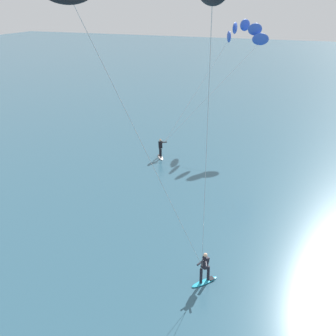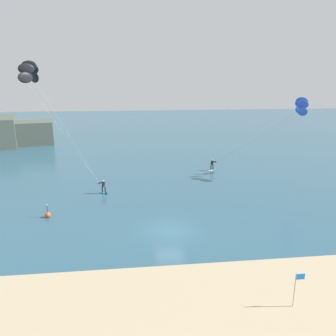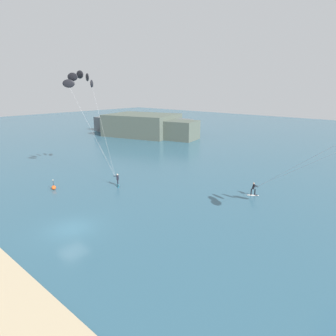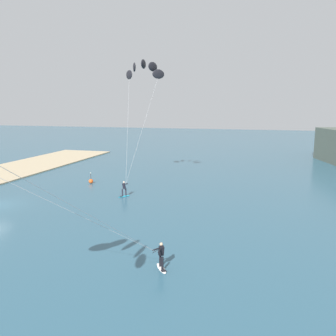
% 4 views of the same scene
% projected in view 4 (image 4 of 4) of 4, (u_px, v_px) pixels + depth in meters
% --- Properties ---
extents(kitesurfer_nearshore, '(8.62, 5.05, 15.13)m').
position_uv_depth(kitesurfer_nearshore, '(143.00, 74.00, 42.19)').
color(kitesurfer_nearshore, '#23ADD1').
rests_on(kitesurfer_nearshore, ground).
extents(marker_buoy, '(0.56, 0.56, 1.38)m').
position_uv_depth(marker_buoy, '(91.00, 181.00, 44.49)').
color(marker_buoy, '#EA5119').
rests_on(marker_buoy, ground).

